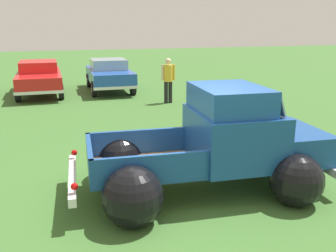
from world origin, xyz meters
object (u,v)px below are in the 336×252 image
object	(u,v)px
show_car_0	(39,76)
show_car_1	(109,74)
vintage_pickup_truck	(219,150)
spectator_1	(168,78)

from	to	relation	value
show_car_0	show_car_1	world-z (taller)	same
vintage_pickup_truck	spectator_1	bearing A→B (deg)	83.16
show_car_1	spectator_1	world-z (taller)	spectator_1
show_car_1	show_car_0	bearing A→B (deg)	-88.07
vintage_pickup_truck	show_car_1	bearing A→B (deg)	95.16
show_car_1	spectator_1	size ratio (longest dim) A/B	2.44
show_car_0	show_car_1	xyz separation A→B (m)	(3.04, 0.01, -0.00)
vintage_pickup_truck	spectator_1	xyz separation A→B (m)	(1.54, 7.84, 0.23)
vintage_pickup_truck	show_car_0	world-z (taller)	vintage_pickup_truck
spectator_1	vintage_pickup_truck	bearing A→B (deg)	-2.60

